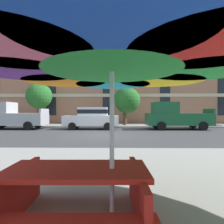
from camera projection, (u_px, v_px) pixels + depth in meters
name	position (u px, v px, depth m)	size (l,w,h in m)	color
ground_plane	(102.00, 135.00, 11.37)	(120.00, 120.00, 0.00)	#38383A
sidewalk_near_patio	(54.00, 223.00, 2.37)	(56.00, 9.00, 0.12)	gray
sidewalk_far	(107.00, 125.00, 18.17)	(56.00, 3.60, 0.12)	gray
apartment_building	(109.00, 76.00, 26.32)	(43.90, 12.08, 12.80)	#A87056
pickup_silver	(11.00, 116.00, 15.18)	(5.10, 2.12, 2.20)	#A8AAB2
sedan_white	(92.00, 117.00, 15.08)	(4.40, 1.98, 1.78)	silver
pickup_green	(175.00, 117.00, 14.98)	(5.10, 2.12, 2.20)	#195933
street_tree_left	(40.00, 97.00, 18.57)	(2.51, 2.71, 4.24)	brown
street_tree_middle	(126.00, 99.00, 18.04)	(2.55, 2.52, 3.82)	#4C3823
patio_umbrella	(112.00, 52.00, 2.35)	(3.71, 3.71, 2.56)	silver
picnic_table	(77.00, 190.00, 2.36)	(1.83, 1.55, 0.77)	red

